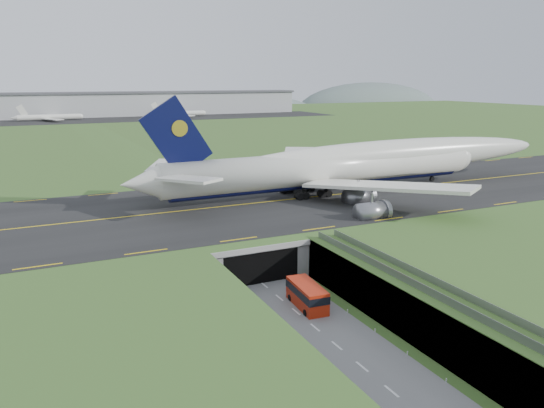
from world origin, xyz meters
TOP-DOWN VIEW (x-y plane):
  - ground at (0.00, 0.00)m, footprint 900.00×900.00m
  - airfield_deck at (0.00, 0.00)m, footprint 800.00×800.00m
  - trench_road at (0.00, -7.50)m, footprint 12.00×75.00m
  - taxiway at (0.00, 33.00)m, footprint 800.00×44.00m
  - tunnel_portal at (0.00, 16.71)m, footprint 17.00×22.30m
  - guideway at (11.00, -19.11)m, footprint 3.00×53.00m
  - jumbo_jet at (35.32, 35.64)m, footprint 104.63×65.50m
  - shuttle_tram at (2.12, -2.06)m, footprint 3.57×8.07m
  - cargo_terminal at (-0.20, 299.41)m, footprint 320.00×67.00m
  - distant_hills at (64.38, 430.00)m, footprint 700.00×91.00m

SIDE VIEW (x-z plane):
  - distant_hills at x=64.38m, z-range -34.00..26.00m
  - ground at x=0.00m, z-range 0.00..0.00m
  - trench_road at x=0.00m, z-range 0.00..0.20m
  - shuttle_tram at x=2.12m, z-range 0.16..3.35m
  - airfield_deck at x=0.00m, z-range 0.00..6.00m
  - tunnel_portal at x=0.00m, z-range 0.33..6.33m
  - guideway at x=11.00m, z-range 1.80..8.85m
  - taxiway at x=0.00m, z-range 6.00..6.18m
  - jumbo_jet at x=35.32m, z-range 1.02..22.68m
  - cargo_terminal at x=-0.20m, z-range 6.16..21.76m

